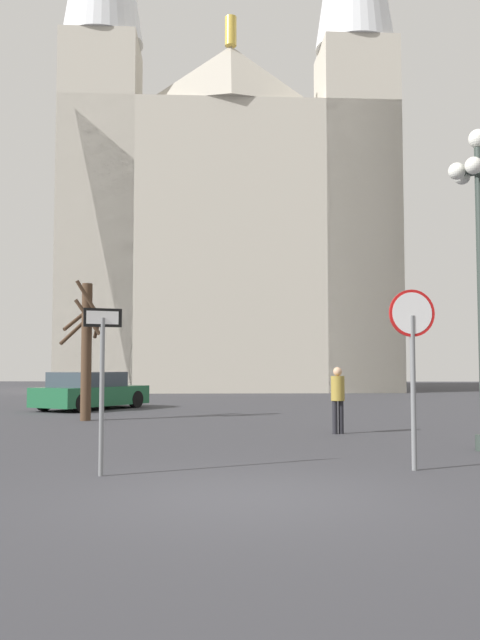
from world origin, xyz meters
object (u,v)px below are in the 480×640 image
object	(u,v)px
street_lamp	(480,231)
parked_car_near_green	(91,392)
bare_tree	(86,346)
one_way_arrow_sign	(102,371)
stop_sign	(412,344)
cathedral	(228,203)
pedestrian_walking	(338,394)

from	to	relation	value
street_lamp	parked_car_near_green	xyz separation A→B (m)	(-10.38, 11.87, -3.52)
street_lamp	bare_tree	world-z (taller)	street_lamp
one_way_arrow_sign	parked_car_near_green	xyz separation A→B (m)	(-3.85, 14.96, -0.87)
stop_sign	one_way_arrow_sign	xyz separation A→B (m)	(-4.67, -0.66, -0.41)
cathedral	parked_car_near_green	bearing A→B (deg)	-102.47
cathedral	stop_sign	bearing A→B (deg)	-82.60
cathedral	stop_sign	world-z (taller)	cathedral
cathedral	bare_tree	distance (m)	26.21
one_way_arrow_sign	street_lamp	xyz separation A→B (m)	(6.53, 3.09, 2.64)
cathedral	bare_tree	world-z (taller)	cathedral
stop_sign	parked_car_near_green	distance (m)	16.69
parked_car_near_green	street_lamp	bearing A→B (deg)	-48.83
bare_tree	parked_car_near_green	xyz separation A→B (m)	(-1.10, 5.08, -1.50)
street_lamp	bare_tree	distance (m)	11.67
cathedral	pedestrian_walking	bearing A→B (deg)	-82.18
one_way_arrow_sign	bare_tree	bearing A→B (deg)	105.52
street_lamp	pedestrian_walking	xyz separation A→B (m)	(-2.38, 3.15, -3.23)
stop_sign	street_lamp	xyz separation A→B (m)	(1.87, 2.43, 2.23)
stop_sign	street_lamp	world-z (taller)	street_lamp
one_way_arrow_sign	pedestrian_walking	world-z (taller)	one_way_arrow_sign
one_way_arrow_sign	pedestrian_walking	size ratio (longest dim) A/B	1.56
parked_car_near_green	pedestrian_walking	xyz separation A→B (m)	(7.99, -8.71, 0.29)
stop_sign	one_way_arrow_sign	distance (m)	4.73
bare_tree	pedestrian_walking	size ratio (longest dim) A/B	2.59
cathedral	one_way_arrow_sign	distance (m)	35.55
parked_car_near_green	stop_sign	bearing A→B (deg)	-59.23
stop_sign	one_way_arrow_sign	size ratio (longest dim) A/B	1.14
street_lamp	parked_car_near_green	world-z (taller)	street_lamp
one_way_arrow_sign	parked_car_near_green	size ratio (longest dim) A/B	0.51
street_lamp	pedestrian_walking	world-z (taller)	street_lamp
cathedral	parked_car_near_green	xyz separation A→B (m)	(-4.19, -18.96, -11.49)
cathedral	street_lamp	distance (m)	32.44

